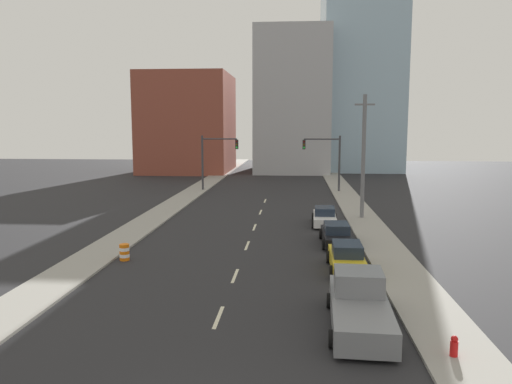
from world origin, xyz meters
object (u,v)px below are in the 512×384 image
object	(u,v)px
traffic_signal_right	(329,156)
sedan_white	(325,217)
pickup_truck_gray	(360,305)
sedan_black	(336,234)
utility_pole_right_mid	(363,156)
sedan_yellow	(347,258)
traffic_barrel	(124,252)
traffic_signal_left	(212,155)
fire_hydrant	(454,348)

from	to	relation	value
traffic_signal_right	sedan_white	distance (m)	19.86
pickup_truck_gray	sedan_white	world-z (taller)	pickup_truck_gray
sedan_black	sedan_white	distance (m)	6.38
utility_pole_right_mid	traffic_signal_right	bearing A→B (deg)	95.68
traffic_signal_right	sedan_yellow	world-z (taller)	traffic_signal_right
traffic_barrel	traffic_signal_right	bearing A→B (deg)	66.10
traffic_signal_left	traffic_barrel	bearing A→B (deg)	-90.08
utility_pole_right_mid	fire_hydrant	xyz separation A→B (m)	(-0.26, -25.17, -4.79)
traffic_signal_right	traffic_barrel	size ratio (longest dim) A/B	6.86
traffic_barrel	sedan_white	world-z (taller)	sedan_white
traffic_signal_left	sedan_black	distance (m)	28.89
utility_pole_right_mid	traffic_barrel	world-z (taller)	utility_pole_right_mid
traffic_barrel	fire_hydrant	bearing A→B (deg)	-36.52
utility_pole_right_mid	sedan_yellow	bearing A→B (deg)	-100.33
traffic_signal_right	utility_pole_right_mid	distance (m)	16.82
sedan_yellow	sedan_white	world-z (taller)	sedan_yellow
utility_pole_right_mid	traffic_barrel	bearing A→B (deg)	-137.42
sedan_white	traffic_barrel	bearing A→B (deg)	-134.99
traffic_barrel	sedan_black	size ratio (longest dim) A/B	0.20
traffic_barrel	fire_hydrant	xyz separation A→B (m)	(15.03, -11.13, -0.06)
fire_hydrant	sedan_yellow	world-z (taller)	sedan_yellow
traffic_signal_left	fire_hydrant	xyz separation A→B (m)	(14.98, -41.88, -3.80)
sedan_black	utility_pole_right_mid	bearing A→B (deg)	72.17
fire_hydrant	traffic_barrel	bearing A→B (deg)	143.48
pickup_truck_gray	sedan_white	bearing A→B (deg)	93.20
sedan_yellow	traffic_signal_right	bearing A→B (deg)	88.58
traffic_signal_left	traffic_signal_right	distance (m)	13.59
utility_pole_right_mid	sedan_yellow	size ratio (longest dim) A/B	2.14
utility_pole_right_mid	pickup_truck_gray	xyz separation A→B (m)	(-3.02, -22.49, -4.40)
traffic_signal_left	fire_hydrant	distance (m)	44.64
pickup_truck_gray	sedan_yellow	distance (m)	7.35
sedan_black	sedan_white	size ratio (longest dim) A/B	1.01
traffic_barrel	sedan_white	distance (m)	16.52
traffic_barrel	sedan_yellow	world-z (taller)	sedan_yellow
traffic_signal_right	sedan_white	bearing A→B (deg)	-94.60
fire_hydrant	sedan_yellow	distance (m)	10.33
sedan_black	fire_hydrant	bearing A→B (deg)	-81.59
traffic_barrel	fire_hydrant	world-z (taller)	traffic_barrel
traffic_signal_left	utility_pole_right_mid	xyz separation A→B (m)	(15.25, -16.71, 0.99)
sedan_yellow	sedan_white	xyz separation A→B (m)	(-0.47, 12.39, -0.05)
fire_hydrant	sedan_black	bearing A→B (deg)	99.06
traffic_signal_left	sedan_black	world-z (taller)	traffic_signal_left
utility_pole_right_mid	traffic_signal_left	bearing A→B (deg)	132.39
traffic_signal_right	pickup_truck_gray	xyz separation A→B (m)	(-1.36, -39.19, -3.41)
sedan_yellow	fire_hydrant	bearing A→B (deg)	-75.45
traffic_signal_left	traffic_barrel	distance (m)	30.98
traffic_signal_right	traffic_barrel	bearing A→B (deg)	-113.90
traffic_signal_left	sedan_white	distance (m)	23.16
sedan_yellow	utility_pole_right_mid	bearing A→B (deg)	80.23
fire_hydrant	pickup_truck_gray	distance (m)	3.87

